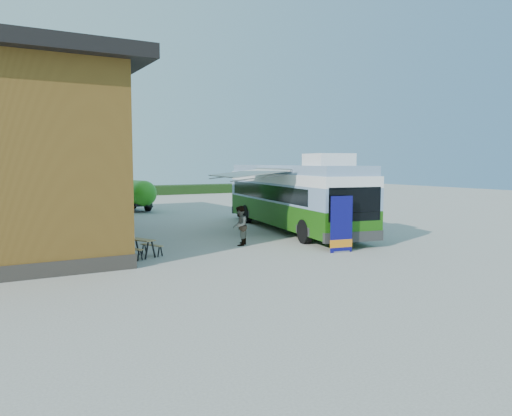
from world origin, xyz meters
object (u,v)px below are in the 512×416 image
bus (292,194)px  picnic_table (142,244)px  person_b (240,226)px  slurry_tanker (131,193)px  banner (341,230)px  person_a (96,216)px

bus → picnic_table: (-9.26, -3.59, -1.40)m
picnic_table → person_b: 4.59m
picnic_table → bus: bearing=-3.2°
slurry_tanker → person_b: bearing=-100.7°
bus → banner: (-1.97, -6.52, -0.99)m
picnic_table → person_a: 8.20m
picnic_table → banner: bearing=-46.3°
banner → slurry_tanker: slurry_tanker is taller
picnic_table → person_b: (4.53, 0.60, 0.35)m
picnic_table → slurry_tanker: 19.35m
bus → picnic_table: bearing=-148.8°
person_a → picnic_table: bearing=-117.0°
picnic_table → person_b: bearing=-16.8°
person_a → slurry_tanker: size_ratio=0.26×
person_a → person_b: (4.53, -7.59, 0.05)m
picnic_table → person_a: bearing=65.6°
bus → slurry_tanker: 15.79m
bus → picnic_table: 10.03m
person_a → person_b: 8.84m
bus → person_b: 5.69m
banner → slurry_tanker: bearing=106.5°
picnic_table → slurry_tanker: bearing=51.2°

